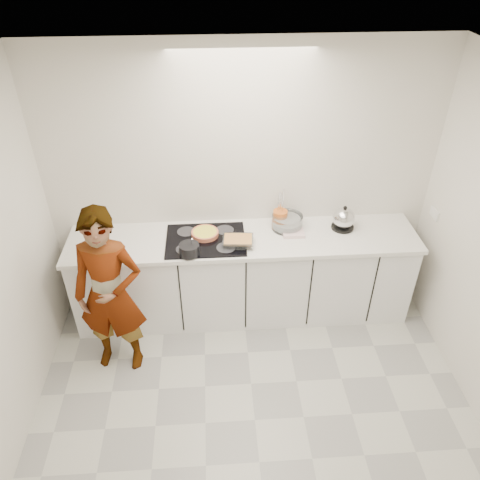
{
  "coord_description": "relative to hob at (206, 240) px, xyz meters",
  "views": [
    {
      "loc": [
        -0.27,
        -2.24,
        3.38
      ],
      "look_at": [
        -0.05,
        1.05,
        1.05
      ],
      "focal_mm": 35.0,
      "sensor_mm": 36.0,
      "label": 1
    }
  ],
  "objects": [
    {
      "name": "countertop",
      "position": [
        0.35,
        0.02,
        -0.03
      ],
      "size": [
        3.24,
        0.64,
        0.04
      ],
      "primitive_type": "cube",
      "color": "white",
      "rests_on": "base_cabinets"
    },
    {
      "name": "ceiling",
      "position": [
        0.35,
        -1.26,
        1.68
      ],
      "size": [
        3.6,
        3.2,
        0.0
      ],
      "primitive_type": "cube",
      "color": "white",
      "rests_on": "wall_back"
    },
    {
      "name": "utensil_crock",
      "position": [
        0.71,
        0.19,
        0.08
      ],
      "size": [
        0.14,
        0.14,
        0.17
      ],
      "primitive_type": "cylinder",
      "rotation": [
        0.0,
        0.0,
        -0.02
      ],
      "color": "orange",
      "rests_on": "countertop"
    },
    {
      "name": "kettle",
      "position": [
        1.3,
        0.12,
        0.09
      ],
      "size": [
        0.27,
        0.27,
        0.24
      ],
      "color": "black",
      "rests_on": "countertop"
    },
    {
      "name": "wall_back",
      "position": [
        0.35,
        0.34,
        0.38
      ],
      "size": [
        3.6,
        0.0,
        2.6
      ],
      "primitive_type": "cube",
      "color": "beige",
      "rests_on": "ground"
    },
    {
      "name": "base_cabinets",
      "position": [
        0.35,
        0.02,
        -0.48
      ],
      "size": [
        3.2,
        0.58,
        0.87
      ],
      "primitive_type": "cube",
      "color": "white",
      "rests_on": "floor"
    },
    {
      "name": "tea_towel",
      "position": [
        0.81,
        0.04,
        0.01
      ],
      "size": [
        0.2,
        0.15,
        0.03
      ],
      "primitive_type": "cube",
      "rotation": [
        0.0,
        0.0,
        -0.01
      ],
      "color": "white",
      "rests_on": "countertop"
    },
    {
      "name": "saucepan",
      "position": [
        -0.14,
        -0.21,
        0.06
      ],
      "size": [
        0.19,
        0.19,
        0.17
      ],
      "color": "black",
      "rests_on": "hob"
    },
    {
      "name": "baking_dish",
      "position": [
        0.29,
        -0.08,
        0.04
      ],
      "size": [
        0.29,
        0.22,
        0.05
      ],
      "color": "silver",
      "rests_on": "hob"
    },
    {
      "name": "floor",
      "position": [
        0.35,
        -1.26,
        -0.92
      ],
      "size": [
        3.6,
        3.2,
        0.0
      ],
      "primitive_type": "cube",
      "color": "beige",
      "rests_on": "ground"
    },
    {
      "name": "mixing_bowl",
      "position": [
        0.77,
        0.16,
        0.06
      ],
      "size": [
        0.31,
        0.31,
        0.13
      ],
      "color": "silver",
      "rests_on": "countertop"
    },
    {
      "name": "hob",
      "position": [
        0.0,
        0.0,
        0.0
      ],
      "size": [
        0.72,
        0.54,
        0.01
      ],
      "primitive_type": "cube",
      "color": "black",
      "rests_on": "countertop"
    },
    {
      "name": "tart_dish",
      "position": [
        -0.0,
        0.07,
        0.03
      ],
      "size": [
        0.27,
        0.27,
        0.04
      ],
      "color": "#CD6847",
      "rests_on": "hob"
    },
    {
      "name": "cook",
      "position": [
        -0.8,
        -0.55,
        -0.12
      ],
      "size": [
        0.62,
        0.45,
        1.6
      ],
      "primitive_type": "imported",
      "rotation": [
        0.0,
        0.0,
        -0.11
      ],
      "color": "white",
      "rests_on": "floor"
    }
  ]
}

